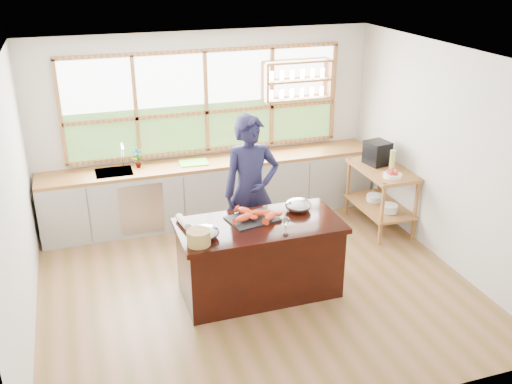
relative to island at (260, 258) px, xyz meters
name	(u,v)px	position (x,y,z in m)	size (l,w,h in m)	color
ground_plane	(254,283)	(0.00, 0.20, -0.45)	(5.00, 5.00, 0.00)	#925E3F
room_shell	(242,132)	(0.02, 0.71, 1.30)	(5.02, 4.52, 2.71)	beige
back_counter	(212,189)	(-0.02, 2.14, 0.00)	(4.90, 0.63, 0.90)	#AAA9A1
right_shelf_unit	(382,188)	(2.19, 1.09, 0.15)	(0.62, 1.10, 0.90)	#97572B
island	(260,258)	(0.00, 0.00, 0.00)	(1.85, 0.90, 0.90)	black
cook	(251,191)	(0.14, 0.75, 0.52)	(0.71, 0.46, 1.94)	#171735
potted_plant	(137,158)	(-1.06, 2.20, 0.59)	(0.15, 0.10, 0.29)	slate
cutting_board	(194,162)	(-0.28, 2.14, 0.45)	(0.40, 0.30, 0.01)	#6FCE39
espresso_machine	(377,153)	(2.19, 1.29, 0.61)	(0.29, 0.31, 0.33)	black
wine_bottle	(392,161)	(2.24, 0.96, 0.60)	(0.08, 0.08, 0.31)	#ADB754
fruit_bowl	(393,174)	(2.14, 0.77, 0.49)	(0.25, 0.25, 0.11)	white
slate_board	(253,219)	(-0.04, 0.12, 0.45)	(0.55, 0.40, 0.02)	black
lobster_pile	(255,215)	(-0.02, 0.12, 0.50)	(0.52, 0.44, 0.08)	#E74A16
mixing_bowl_left	(205,233)	(-0.66, -0.14, 0.51)	(0.30, 0.30, 0.15)	#B1B3B8
mixing_bowl_right	(298,205)	(0.54, 0.19, 0.51)	(0.31, 0.31, 0.15)	#B1B3B8
wine_glass	(286,222)	(0.18, -0.35, 0.61)	(0.08, 0.08, 0.22)	white
wicker_basket	(199,238)	(-0.76, -0.26, 0.53)	(0.25, 0.25, 0.16)	#A98045
parchment_roll	(183,222)	(-0.82, 0.23, 0.49)	(0.08, 0.08, 0.30)	silver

